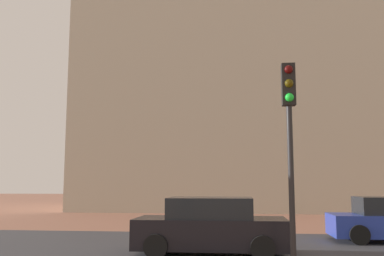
{
  "coord_description": "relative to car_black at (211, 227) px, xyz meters",
  "views": [
    {
      "loc": [
        1.16,
        -3.85,
        1.98
      ],
      "look_at": [
        -0.4,
        10.28,
        3.82
      ],
      "focal_mm": 39.65,
      "sensor_mm": 36.0,
      "label": 1
    }
  ],
  "objects": [
    {
      "name": "car_black",
      "position": [
        0.0,
        0.0,
        0.0
      ],
      "size": [
        4.21,
        1.99,
        1.57
      ],
      "color": "black",
      "rests_on": "ground_plane"
    },
    {
      "name": "landmark_building",
      "position": [
        2.21,
        20.86,
        10.95
      ],
      "size": [
        25.64,
        11.02,
        34.97
      ],
      "color": "#B2A893",
      "rests_on": "ground_plane"
    },
    {
      "name": "traffic_light_pole",
      "position": [
        1.88,
        -3.19,
        2.41
      ],
      "size": [
        0.28,
        0.34,
        4.5
      ],
      "color": "black",
      "rests_on": "ground_plane"
    },
    {
      "name": "street_asphalt_strip",
      "position": [
        -0.35,
        1.57,
        -0.74
      ],
      "size": [
        120.0,
        7.14,
        0.0
      ],
      "primitive_type": "cube",
      "color": "#38383D",
      "rests_on": "ground_plane"
    },
    {
      "name": "ground_plane",
      "position": [
        -0.35,
        1.7,
        -0.75
      ],
      "size": [
        120.0,
        120.0,
        0.0
      ],
      "primitive_type": "plane",
      "color": "#93604C"
    }
  ]
}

